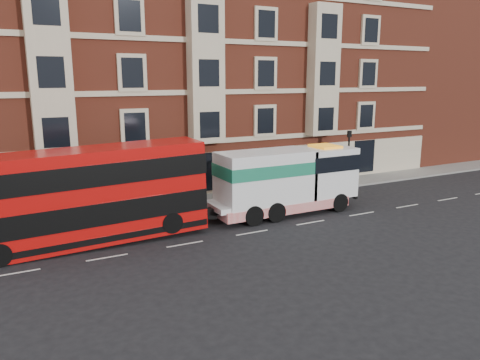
% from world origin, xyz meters
% --- Properties ---
extents(ground, '(120.00, 120.00, 0.00)m').
position_xyz_m(ground, '(0.00, 0.00, 0.00)').
color(ground, black).
rests_on(ground, ground).
extents(sidewalk, '(90.00, 3.00, 0.15)m').
position_xyz_m(sidewalk, '(0.00, 7.50, 0.07)').
color(sidewalk, slate).
rests_on(sidewalk, ground).
extents(victorian_terrace, '(45.00, 12.00, 20.40)m').
position_xyz_m(victorian_terrace, '(0.50, 15.00, 10.07)').
color(victorian_terrace, brown).
rests_on(victorian_terrace, ground).
extents(filler_east, '(18.00, 10.00, 19.00)m').
position_xyz_m(filler_east, '(32.00, 14.00, 9.43)').
color(filler_east, brown).
rests_on(filler_east, ground).
extents(lamp_post_west, '(0.35, 0.15, 4.35)m').
position_xyz_m(lamp_post_west, '(-6.00, 6.20, 2.68)').
color(lamp_post_west, black).
rests_on(lamp_post_west, sidewalk).
extents(lamp_post_east, '(0.35, 0.15, 4.35)m').
position_xyz_m(lamp_post_east, '(12.00, 6.20, 2.68)').
color(lamp_post_east, black).
rests_on(lamp_post_east, sidewalk).
extents(double_decker_bus, '(12.31, 2.83, 4.99)m').
position_xyz_m(double_decker_bus, '(-8.45, 2.38, 2.64)').
color(double_decker_bus, red).
rests_on(double_decker_bus, ground).
extents(tow_truck, '(9.86, 2.91, 4.11)m').
position_xyz_m(tow_truck, '(3.62, 2.38, 2.18)').
color(tow_truck, white).
rests_on(tow_truck, ground).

